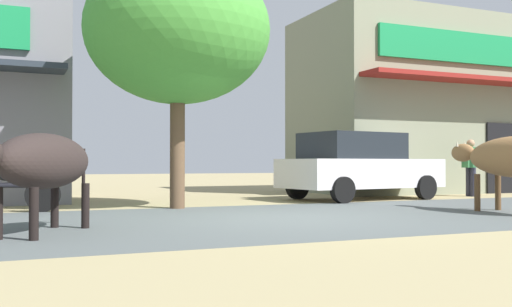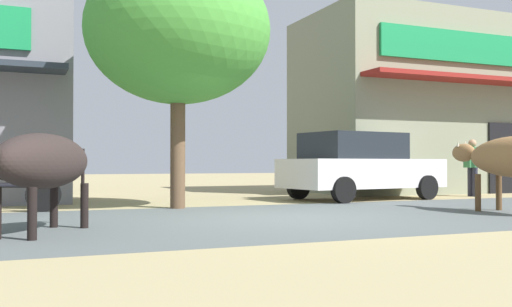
{
  "view_description": "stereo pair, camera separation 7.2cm",
  "coord_description": "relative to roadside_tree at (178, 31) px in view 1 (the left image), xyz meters",
  "views": [
    {
      "loc": [
        -4.18,
        -8.64,
        0.9
      ],
      "look_at": [
        0.02,
        1.23,
        1.08
      ],
      "focal_mm": 40.93,
      "sensor_mm": 36.0,
      "label": 1
    },
    {
      "loc": [
        -4.12,
        -8.67,
        0.9
      ],
      "look_at": [
        0.02,
        1.23,
        1.08
      ],
      "focal_mm": 40.93,
      "sensor_mm": 36.0,
      "label": 2
    }
  ],
  "objects": [
    {
      "name": "roadside_tree",
      "position": [
        0.0,
        0.0,
        0.0
      ],
      "size": [
        3.7,
        3.7,
        5.04
      ],
      "color": "brown",
      "rests_on": "ground"
    },
    {
      "name": "asphalt_road",
      "position": [
        1.08,
        -2.63,
        -3.54
      ],
      "size": [
        72.0,
        5.63,
        0.0
      ],
      "primitive_type": "cube",
      "color": "#515757",
      "rests_on": "ground"
    },
    {
      "name": "pedestrian_by_shop",
      "position": [
        8.45,
        0.97,
        -2.65
      ],
      "size": [
        0.41,
        0.61,
        1.54
      ],
      "color": "#262633",
      "rests_on": "ground"
    },
    {
      "name": "cow_near_brown",
      "position": [
        -2.7,
        -3.42,
        -2.63
      ],
      "size": [
        1.77,
        2.38,
        1.28
      ],
      "color": "#2B2220",
      "rests_on": "ground"
    },
    {
      "name": "parked_hatchback_car",
      "position": [
        4.89,
        1.02,
        -2.7
      ],
      "size": [
        4.25,
        2.37,
        1.64
      ],
      "color": "silver",
      "rests_on": "ground"
    },
    {
      "name": "ground",
      "position": [
        1.08,
        -2.63,
        -3.55
      ],
      "size": [
        80.0,
        80.0,
        0.0
      ],
      "primitive_type": "plane",
      "color": "tan"
    },
    {
      "name": "storefront_right_club",
      "position": [
        9.11,
        4.01,
        -0.81
      ],
      "size": [
        7.49,
        5.1,
        5.46
      ],
      "color": "gray",
      "rests_on": "ground"
    },
    {
      "name": "parked_motorcycle",
      "position": [
        -3.12,
        0.2,
        -3.07
      ],
      "size": [
        1.91,
        0.29,
        1.07
      ],
      "color": "black",
      "rests_on": "ground"
    }
  ]
}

